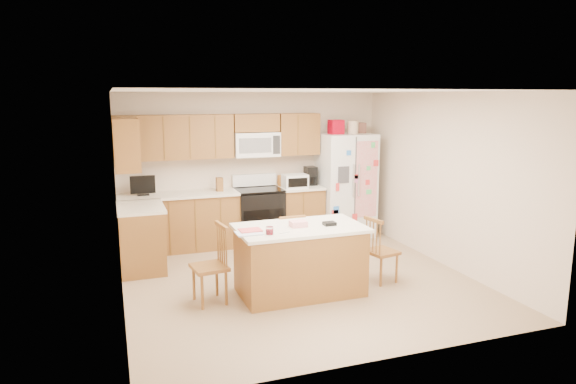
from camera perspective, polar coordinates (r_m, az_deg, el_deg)
name	(u,v)px	position (r m, az deg, el deg)	size (l,w,h in m)	color
ground	(298,280)	(7.01, 1.17, -9.75)	(4.50, 4.50, 0.00)	#997754
room_shell	(299,174)	(6.65, 1.21, 1.97)	(4.60, 4.60, 2.52)	beige
cabinetry	(201,194)	(8.20, -9.65, -0.24)	(3.36, 1.56, 2.15)	brown
stove	(259,215)	(8.64, -3.29, -2.54)	(0.76, 0.65, 1.13)	black
refrigerator	(345,184)	(9.04, 6.40, 0.89)	(0.90, 0.79, 2.04)	white
island	(300,259)	(6.45, 1.33, -7.50)	(1.63, 0.93, 0.95)	brown
windsor_chair_left	(211,266)	(6.23, -8.52, -8.15)	(0.44, 0.46, 0.95)	brown
windsor_chair_back	(289,248)	(6.98, 0.10, -6.21)	(0.39, 0.37, 0.89)	brown
windsor_chair_right	(380,251)	(6.94, 10.21, -6.51)	(0.43, 0.45, 0.88)	brown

